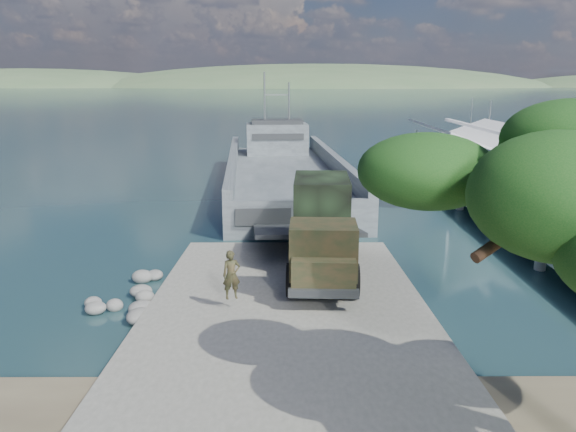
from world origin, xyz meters
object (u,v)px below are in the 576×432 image
(pier, at_px, (472,178))
(sailboat_near, at_px, (485,175))
(sailboat_far, at_px, (468,156))
(soldier, at_px, (232,285))
(military_truck, at_px, (322,228))
(landing_craft, at_px, (284,180))

(pier, xyz_separation_m, sailboat_near, (4.01, 8.58, -1.24))
(sailboat_far, bearing_deg, pier, -96.17)
(soldier, bearing_deg, military_truck, 32.21)
(pier, height_order, military_truck, pier)
(landing_craft, height_order, sailboat_near, landing_craft)
(landing_craft, bearing_deg, military_truck, -89.40)
(landing_craft, xyz_separation_m, sailboat_near, (17.23, 4.61, -0.43))
(landing_craft, bearing_deg, sailboat_near, 10.92)
(soldier, distance_m, sailboat_near, 34.54)
(military_truck, xyz_separation_m, soldier, (-3.38, -4.00, -1.00))
(pier, bearing_deg, military_truck, -125.39)
(military_truck, height_order, sailboat_near, sailboat_near)
(soldier, bearing_deg, pier, 36.02)
(pier, relative_size, soldier, 25.44)
(soldier, relative_size, sailboat_far, 0.26)
(landing_craft, height_order, sailboat_far, landing_craft)
(military_truck, height_order, sailboat_far, sailboat_far)
(landing_craft, distance_m, sailboat_near, 17.84)
(pier, height_order, sailboat_far, sailboat_far)
(pier, xyz_separation_m, military_truck, (-11.56, -16.28, 0.77))
(sailboat_near, bearing_deg, pier, -120.11)
(pier, xyz_separation_m, landing_craft, (-13.21, 3.97, -0.80))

